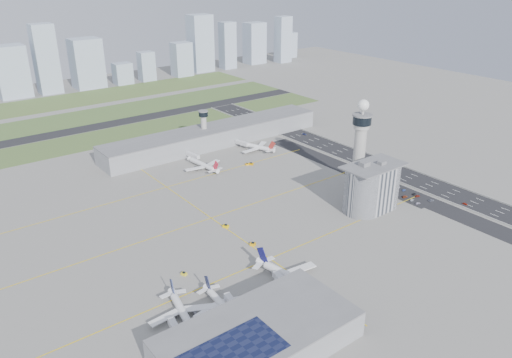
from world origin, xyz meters
TOP-DOWN VIEW (x-y plane):
  - ground at (0.00, 0.00)m, footprint 1000.00×1000.00m
  - grass_strip_0 at (-20.00, 225.00)m, footprint 480.00×50.00m
  - grass_strip_1 at (-20.00, 300.00)m, footprint 480.00×60.00m
  - grass_strip_2 at (-20.00, 380.00)m, footprint 480.00×70.00m
  - runway at (-20.00, 262.00)m, footprint 480.00×22.00m
  - highway at (115.00, 0.00)m, footprint 28.00×500.00m
  - barrier_left at (101.00, 0.00)m, footprint 0.60×500.00m
  - barrier_right at (129.00, 0.00)m, footprint 0.60×500.00m
  - landside_road at (90.00, -10.00)m, footprint 18.00×260.00m
  - parking_lot at (88.00, -22.00)m, footprint 20.00×44.00m
  - taxiway_line_h_0 at (-40.00, -30.00)m, footprint 260.00×0.60m
  - taxiway_line_h_1 at (-40.00, 30.00)m, footprint 260.00×0.60m
  - taxiway_line_h_2 at (-40.00, 90.00)m, footprint 260.00×0.60m
  - taxiway_line_v at (-40.00, 30.00)m, footprint 0.60×260.00m
  - control_tower at (72.00, 8.00)m, footprint 14.00×14.00m
  - secondary_tower at (30.00, 150.00)m, footprint 8.60×8.60m
  - admin_building at (51.99, -22.00)m, footprint 42.00×24.00m
  - terminal_pier at (40.00, 148.00)m, footprint 210.00×32.00m
  - near_terminal at (-88.07, -82.02)m, footprint 84.00×42.00m
  - airplane_near_a at (-103.17, -45.27)m, footprint 39.38×43.78m
  - airplane_near_b at (-85.46, -51.51)m, footprint 33.05×37.89m
  - airplane_near_c at (-45.76, -54.14)m, footprint 45.22×50.69m
  - airplane_far_a at (0.18, 105.13)m, footprint 36.47×41.76m
  - airplane_far_b at (58.58, 113.62)m, footprint 45.23×48.86m
  - jet_bridge_near_0 at (-113.00, -61.00)m, footprint 5.39×14.31m
  - jet_bridge_near_1 at (-83.00, -61.00)m, footprint 5.39×14.31m
  - jet_bridge_near_2 at (-53.00, -61.00)m, footprint 5.39×14.31m
  - jet_bridge_far_0 at (2.00, 132.00)m, footprint 5.39×14.31m
  - jet_bridge_far_1 at (52.00, 132.00)m, footprint 5.39×14.31m
  - tug_0 at (-86.40, -46.66)m, footprint 4.15×3.61m
  - tug_1 at (-85.49, -14.71)m, footprint 2.98×3.51m
  - tug_2 at (-38.80, -12.87)m, footprint 3.84×3.97m
  - tug_3 at (-39.33, 14.28)m, footprint 3.66×4.16m
  - tug_4 at (32.33, 89.26)m, footprint 3.27×2.71m
  - tug_5 at (35.08, 87.45)m, footprint 3.84×4.17m
  - car_lot_0 at (82.30, -37.90)m, footprint 3.62×1.91m
  - car_lot_1 at (83.44, -32.46)m, footprint 3.69×1.74m
  - car_lot_2 at (83.90, -26.04)m, footprint 4.41×2.04m
  - car_lot_3 at (83.15, -18.19)m, footprint 4.22×1.99m
  - car_lot_4 at (81.92, -11.78)m, footprint 3.35×1.50m
  - car_lot_5 at (82.70, -6.08)m, footprint 3.80×1.53m
  - car_lot_6 at (93.25, -40.93)m, footprint 4.64×2.66m
  - car_lot_7 at (91.85, -30.71)m, footprint 4.19×2.25m
  - car_lot_8 at (92.65, -27.33)m, footprint 3.70×1.96m
  - car_lot_9 at (92.34, -18.94)m, footprint 3.64×1.68m
  - car_lot_10 at (92.83, -13.35)m, footprint 4.33×2.46m
  - car_lot_11 at (92.59, -7.05)m, footprint 4.00×1.85m
  - car_hw_0 at (107.07, -57.85)m, footprint 1.74×3.41m
  - car_hw_1 at (116.13, 42.40)m, footprint 1.33×3.44m
  - car_hw_2 at (121.22, 118.02)m, footprint 2.68×4.66m
  - car_hw_4 at (108.75, 179.76)m, footprint 1.88×3.74m
  - skyline_bldg_7 at (-59.44, 436.89)m, footprint 35.76×28.61m
  - skyline_bldg_8 at (-19.42, 431.56)m, footprint 26.33×21.06m
  - skyline_bldg_9 at (30.27, 432.32)m, footprint 36.96×29.57m
  - skyline_bldg_10 at (73.27, 423.68)m, footprint 23.01×18.41m
  - skyline_bldg_11 at (108.28, 423.34)m, footprint 20.22×16.18m
  - skyline_bldg_12 at (162.17, 421.29)m, footprint 26.14×20.92m
  - skyline_bldg_13 at (201.27, 433.27)m, footprint 32.26×25.81m
  - skyline_bldg_14 at (244.74, 426.38)m, footprint 21.59×17.28m
  - skyline_bldg_15 at (302.83, 435.54)m, footprint 30.25×24.20m
  - skyline_bldg_16 at (345.49, 415.96)m, footprint 23.04×18.43m
  - skyline_bldg_17 at (382.05, 443.29)m, footprint 22.64×18.11m

SIDE VIEW (x-z plane):
  - ground at x=0.00m, z-range 0.00..0.00m
  - taxiway_line_h_0 at x=-40.00m, z-range 0.00..0.01m
  - taxiway_line_h_1 at x=-40.00m, z-range 0.00..0.01m
  - taxiway_line_h_2 at x=-40.00m, z-range 0.00..0.01m
  - taxiway_line_v at x=-40.00m, z-range 0.00..0.01m
  - grass_strip_0 at x=-20.00m, z-range 0.00..0.08m
  - grass_strip_1 at x=-20.00m, z-range 0.00..0.08m
  - grass_strip_2 at x=-20.00m, z-range 0.00..0.08m
  - landside_road at x=90.00m, z-range 0.00..0.08m
  - highway at x=115.00m, z-range 0.00..0.10m
  - parking_lot at x=88.00m, z-range 0.00..0.10m
  - runway at x=-20.00m, z-range 0.01..0.11m
  - car_hw_0 at x=107.07m, z-range 0.00..1.11m
  - car_hw_1 at x=116.13m, z-range 0.00..1.12m
  - car_lot_4 at x=81.92m, z-range 0.00..1.12m
  - car_lot_11 at x=92.59m, z-range 0.00..1.13m
  - car_lot_10 at x=92.83m, z-range 0.00..1.14m
  - car_lot_7 at x=91.85m, z-range 0.00..1.15m
  - car_lot_9 at x=92.34m, z-range 0.00..1.15m
  - car_lot_1 at x=83.44m, z-range 0.00..1.17m
  - car_lot_0 at x=82.30m, z-range 0.00..1.17m
  - car_lot_3 at x=83.15m, z-range 0.00..1.19m
  - car_lot_8 at x=92.65m, z-range 0.00..1.20m
  - barrier_left at x=101.00m, z-range 0.00..1.20m
  - barrier_right at x=129.00m, z-range 0.00..1.20m
  - car_lot_6 at x=93.25m, z-range 0.00..1.22m
  - car_hw_2 at x=121.22m, z-range 0.00..1.22m
  - car_hw_4 at x=108.75m, z-range 0.00..1.22m
  - car_lot_2 at x=83.90m, z-range 0.00..1.23m
  - car_lot_5 at x=82.70m, z-range 0.00..1.23m
  - tug_4 at x=32.33m, z-range 0.00..1.63m
  - tug_1 at x=-85.49m, z-range 0.00..1.73m
  - tug_2 at x=-38.80m, z-range 0.00..1.91m
  - tug_5 at x=35.08m, z-range 0.00..2.00m
  - tug_3 at x=-39.33m, z-range 0.00..2.02m
  - tug_0 at x=-86.40m, z-range 0.00..2.02m
  - jet_bridge_near_0 at x=-113.00m, z-range 0.00..5.70m
  - jet_bridge_near_1 at x=-83.00m, z-range 0.00..5.70m
  - jet_bridge_near_2 at x=-53.00m, z-range 0.00..5.70m
  - jet_bridge_far_0 at x=2.00m, z-range 0.00..5.70m
  - jet_bridge_far_1 at x=52.00m, z-range 0.00..5.70m
  - airplane_near_b at x=-85.46m, z-range 0.00..9.93m
  - airplane_near_a at x=-103.17m, z-range 0.00..10.63m
  - airplane_far_a at x=0.18m, z-range 0.00..10.90m
  - airplane_far_b at x=58.58m, z-range 0.00..11.15m
  - airplane_near_c at x=-45.76m, z-range 0.00..12.55m
  - near_terminal at x=-88.07m, z-range -0.07..12.93m
  - terminal_pier at x=40.00m, z-range 0.00..15.80m
  - skyline_bldg_10 at x=73.27m, z-range 0.00..27.75m
  - admin_building at x=51.99m, z-range -1.45..32.05m
  - secondary_tower at x=30.00m, z-range 2.85..34.75m
  - skyline_bldg_11 at x=108.28m, z-range 0.00..38.97m
  - skyline_bldg_17 at x=382.05m, z-range 0.00..41.06m
  - skyline_bldg_12 at x=162.17m, z-range 0.00..46.89m
  - skyline_bldg_7 at x=-59.44m, z-range 0.00..61.22m
  - skyline_bldg_9 at x=30.27m, z-range 0.00..62.11m
  - skyline_bldg_15 at x=302.83m, z-range 0.00..63.40m
  - skyline_bldg_14 at x=244.74m, z-range 0.00..68.75m
  - control_tower at x=72.00m, z-range 2.79..67.29m
  - skyline_bldg_16 at x=345.49m, z-range 0.00..71.56m
  - skyline_bldg_13 at x=201.27m, z-range 0.00..81.20m
  - skyline_bldg_8 at x=-19.42m, z-range 0.00..83.39m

